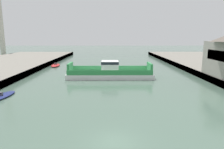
{
  "coord_description": "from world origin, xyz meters",
  "views": [
    {
      "loc": [
        -0.36,
        -16.47,
        9.17
      ],
      "look_at": [
        0.0,
        21.68,
        2.0
      ],
      "focal_mm": 32.24,
      "sensor_mm": 36.0,
      "label": 1
    }
  ],
  "objects_px": {
    "chain_ferry": "(110,72)",
    "smokestack_distant_a": "(0,16)",
    "moored_boat_mid_left": "(56,65)",
    "moored_boat_near_right": "(0,97)"
  },
  "relations": [
    {
      "from": "chain_ferry",
      "to": "smokestack_distant_a",
      "type": "xyz_separation_m",
      "value": [
        -55.11,
        59.21,
        18.15
      ]
    },
    {
      "from": "moored_boat_mid_left",
      "to": "smokestack_distant_a",
      "type": "distance_m",
      "value": 58.97
    },
    {
      "from": "chain_ferry",
      "to": "moored_boat_mid_left",
      "type": "height_order",
      "value": "chain_ferry"
    },
    {
      "from": "chain_ferry",
      "to": "moored_boat_near_right",
      "type": "relative_size",
      "value": 2.81
    },
    {
      "from": "moored_boat_near_right",
      "to": "smokestack_distant_a",
      "type": "xyz_separation_m",
      "value": [
        -38.35,
        74.93,
        19.08
      ]
    },
    {
      "from": "moored_boat_mid_left",
      "to": "smokestack_distant_a",
      "type": "xyz_separation_m",
      "value": [
        -37.77,
        41.11,
        19.01
      ]
    },
    {
      "from": "smokestack_distant_a",
      "to": "moored_boat_near_right",
      "type": "bearing_deg",
      "value": -62.9
    },
    {
      "from": "moored_boat_near_right",
      "to": "smokestack_distant_a",
      "type": "bearing_deg",
      "value": 117.1
    },
    {
      "from": "moored_boat_near_right",
      "to": "smokestack_distant_a",
      "type": "height_order",
      "value": "smokestack_distant_a"
    },
    {
      "from": "moored_boat_near_right",
      "to": "smokestack_distant_a",
      "type": "distance_m",
      "value": 86.31
    }
  ]
}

